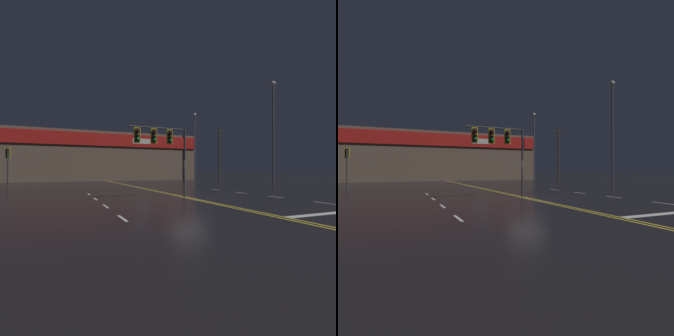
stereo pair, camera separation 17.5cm
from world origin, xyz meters
The scene contains 8 objects.
ground_plane centered at (0.00, 0.00, 0.00)m, with size 200.00×200.00×0.00m, color black.
road_markings centered at (1.25, -1.70, 0.00)m, with size 17.00×60.00×0.01m.
traffic_signal_median centered at (-1.64, 0.80, 3.78)m, with size 4.04×0.36×4.87m.
traffic_signal_corner_northwest centered at (-12.13, 13.08, 2.90)m, with size 0.42×0.36×3.95m.
streetlight_near_right centered at (15.57, 26.97, 7.60)m, with size 0.56×0.56×12.35m.
streetlight_median_approach centered at (15.40, 7.93, 7.56)m, with size 0.56×0.56×12.28m.
building_backdrop centered at (0.00, 33.67, 4.18)m, with size 33.29×10.23×8.33m.
utility_pole_row centered at (-1.20, 27.84, 5.43)m, with size 46.31×0.26×10.77m.
Camera 2 is at (-7.94, -15.35, 1.85)m, focal length 28.00 mm.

